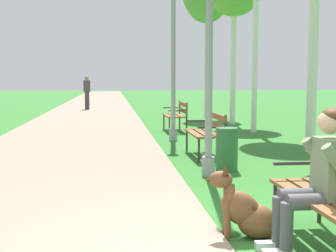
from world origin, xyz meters
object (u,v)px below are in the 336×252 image
at_px(park_bench_near, 335,190).
at_px(litter_bin, 227,149).
at_px(person_seated_on_near_bench, 319,174).
at_px(park_bench_mid, 208,130).
at_px(lamp_post_mid, 173,58).
at_px(dog_brown, 246,211).
at_px(park_bench_far, 177,113).
at_px(pedestrian_distant, 87,93).
at_px(lamp_post_near, 209,16).

relative_size(park_bench_near, litter_bin, 2.14).
distance_m(park_bench_near, person_seated_on_near_bench, 0.29).
height_order(park_bench_near, park_bench_mid, same).
xyz_separation_m(park_bench_near, lamp_post_mid, (-0.48, 7.47, 1.47)).
height_order(park_bench_mid, dog_brown, park_bench_mid).
xyz_separation_m(park_bench_far, lamp_post_mid, (-0.38, -2.13, 1.47)).
bearing_deg(pedestrian_distant, dog_brown, -82.78).
relative_size(litter_bin, pedestrian_distant, 0.42).
relative_size(park_bench_far, pedestrian_distant, 0.91).
bearing_deg(lamp_post_near, litter_bin, 46.96).
height_order(dog_brown, pedestrian_distant, pedestrian_distant).
xyz_separation_m(park_bench_near, person_seated_on_near_bench, (-0.21, -0.11, 0.17)).
bearing_deg(litter_bin, pedestrian_distant, 100.90).
distance_m(park_bench_far, lamp_post_mid, 2.62).
bearing_deg(lamp_post_near, lamp_post_mid, 89.87).
xyz_separation_m(park_bench_near, lamp_post_near, (-0.49, 3.18, 1.92)).
relative_size(park_bench_far, litter_bin, 2.14).
relative_size(park_bench_mid, lamp_post_near, 0.32).
bearing_deg(pedestrian_distant, park_bench_near, -80.81).
xyz_separation_m(dog_brown, litter_bin, (0.62, 3.30, 0.09)).
distance_m(park_bench_far, pedestrian_distant, 10.27).
relative_size(park_bench_near, pedestrian_distant, 0.91).
relative_size(person_seated_on_near_bench, litter_bin, 1.79).
xyz_separation_m(lamp_post_near, litter_bin, (0.39, 0.42, -2.08)).
bearing_deg(lamp_post_near, pedestrian_distant, 99.28).
bearing_deg(dog_brown, lamp_post_near, 85.38).
height_order(dog_brown, lamp_post_near, lamp_post_near).
bearing_deg(park_bench_near, pedestrian_distant, 99.19).
bearing_deg(pedestrian_distant, park_bench_mid, -78.11).
height_order(person_seated_on_near_bench, pedestrian_distant, pedestrian_distant).
xyz_separation_m(park_bench_near, dog_brown, (-0.72, 0.31, -0.25)).
bearing_deg(lamp_post_mid, park_bench_near, -86.34).
height_order(litter_bin, pedestrian_distant, pedestrian_distant).
distance_m(park_bench_far, person_seated_on_near_bench, 9.72).
distance_m(park_bench_near, lamp_post_near, 3.75).
bearing_deg(park_bench_mid, litter_bin, -89.13).
xyz_separation_m(dog_brown, lamp_post_mid, (0.24, 7.17, 1.73)).
height_order(park_bench_near, lamp_post_near, lamp_post_near).
relative_size(dog_brown, lamp_post_mid, 0.22).
xyz_separation_m(park_bench_mid, park_bench_far, (0.02, 4.55, 0.00)).
xyz_separation_m(lamp_post_mid, pedestrian_distant, (-2.66, 11.94, -1.14)).
relative_size(park_bench_mid, person_seated_on_near_bench, 1.20).
bearing_deg(park_bench_near, litter_bin, 91.53).
relative_size(lamp_post_near, litter_bin, 6.73).
distance_m(park_bench_mid, park_bench_far, 4.55).
height_order(park_bench_far, dog_brown, park_bench_far).
distance_m(park_bench_near, park_bench_far, 9.60).
relative_size(dog_brown, lamp_post_near, 0.18).
distance_m(park_bench_far, litter_bin, 6.00).
relative_size(park_bench_mid, dog_brown, 1.80).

